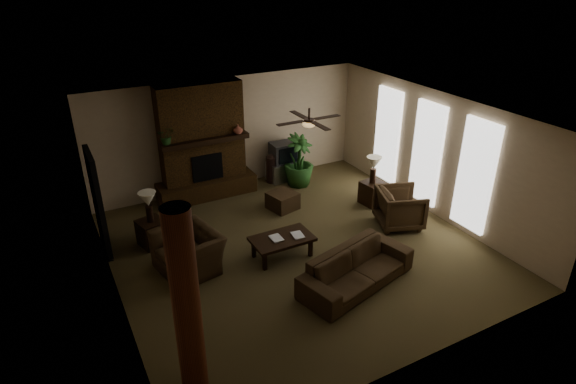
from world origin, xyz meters
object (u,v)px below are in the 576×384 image
log_column (186,306)px  floor_vase (273,166)px  floor_plant (299,171)px  tv_stand (283,170)px  sofa (357,264)px  armchair_left (188,246)px  lamp_right (374,165)px  ottoman (283,201)px  lamp_left (148,201)px  side_table_right (373,193)px  coffee_table (282,240)px  armchair_right (400,206)px  side_table_left (152,233)px

log_column → floor_vase: bearing=54.4°
log_column → floor_plant: (4.46, 5.04, -1.02)m
tv_stand → floor_vase: (-0.33, -0.02, 0.18)m
floor_vase → floor_plant: 0.71m
sofa → floor_plant: size_ratio=1.67×
armchair_left → lamp_right: size_ratio=1.82×
armchair_left → ottoman: 3.03m
lamp_right → log_column: bearing=-149.0°
floor_vase → lamp_right: bearing=-55.6°
ottoman → floor_vase: bearing=72.3°
lamp_left → side_table_right: 5.20m
sofa → armchair_left: size_ratio=1.91×
coffee_table → tv_stand: bearing=61.9°
armchair_right → side_table_left: (-4.98, 1.77, -0.20)m
side_table_left → floor_plant: bearing=15.2°
armchair_left → tv_stand: armchair_left is taller
ottoman → tv_stand: tv_stand is taller
lamp_left → lamp_right: same height
sofa → ottoman: bearing=72.1°
sofa → side_table_left: size_ratio=4.12×
floor_vase → side_table_right: size_ratio=1.40×
sofa → side_table_left: (-2.90, 3.08, -0.17)m
armchair_right → floor_vase: 3.66m
side_table_right → floor_plant: bearing=120.9°
armchair_right → coffee_table: armchair_right is taller
sofa → floor_plant: sofa is taller
ottoman → side_table_right: 2.17m
coffee_table → lamp_right: (2.94, 1.02, 0.63)m
log_column → floor_plant: size_ratio=2.07×
side_table_right → lamp_right: size_ratio=0.85×
armchair_left → coffee_table: (1.74, -0.45, -0.15)m
log_column → ottoman: 5.49m
tv_stand → side_table_right: bearing=-65.9°
coffee_table → floor_vase: bearing=66.5°
armchair_left → lamp_right: bearing=85.4°
coffee_table → side_table_left: (-2.14, 1.65, -0.10)m
armchair_right → tv_stand: (-1.09, 3.39, -0.22)m
coffee_table → lamp_left: size_ratio=1.85×
floor_vase → ottoman: bearing=-107.7°
sofa → log_column: bearing=179.9°
ottoman → tv_stand: 1.68m
lamp_right → side_table_left: bearing=172.9°
log_column → tv_stand: 7.11m
log_column → sofa: bearing=14.5°
log_column → lamp_right: bearing=31.0°
log_column → floor_vase: log_column is taller
tv_stand → side_table_right: side_table_right is taller
coffee_table → tv_stand: 3.71m
armchair_left → floor_vase: 4.23m
log_column → armchair_right: log_column is taller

